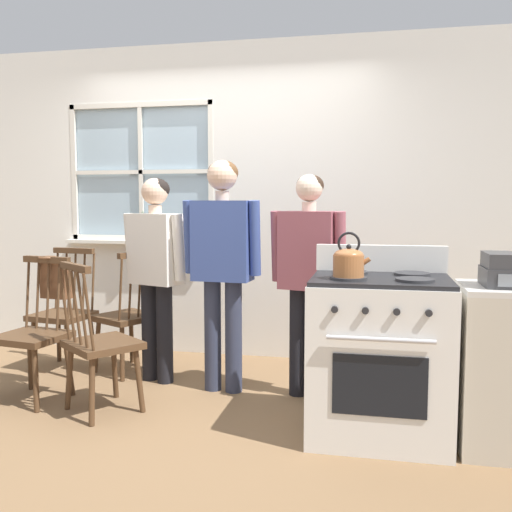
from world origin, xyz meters
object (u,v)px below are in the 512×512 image
chair_center_cluster (100,344)px  person_elderly_left (156,260)px  handbag (56,279)px  stove (379,355)px  potted_plant (142,231)px  chair_near_wall (128,317)px  person_teen_center (223,252)px  chair_by_window (34,336)px  side_counter (511,368)px  kettle (349,261)px  chair_near_stove (64,315)px  person_adult_right (309,266)px

chair_center_cluster → person_elderly_left: (0.12, 0.68, 0.47)m
person_elderly_left → handbag: person_elderly_left is taller
stove → potted_plant: 2.60m
chair_near_wall → handbag: 0.68m
stove → potted_plant: size_ratio=3.94×
person_teen_center → handbag: person_teen_center is taller
handbag → chair_by_window: bearing=-99.3°
person_teen_center → side_counter: 1.96m
chair_center_cluster → potted_plant: potted_plant is taller
potted_plant → stove: bearing=-35.3°
side_counter → chair_near_wall: bearing=161.3°
kettle → chair_center_cluster: bearing=174.8°
potted_plant → handbag: 1.15m
chair_center_cluster → stove: bearing=-142.7°
side_counter → chair_near_stove: bearing=164.6°
person_teen_center → chair_near_wall: bearing=166.0°
chair_near_stove → stove: stove is taller
chair_near_wall → stove: (1.93, -0.85, 0.03)m
potted_plant → side_counter: (2.76, -1.50, -0.64)m
chair_center_cluster → handbag: (-0.51, 0.36, 0.36)m
stove → side_counter: bearing=-3.4°
chair_center_cluster → chair_near_stove: 1.10m
person_adult_right → kettle: bearing=-53.2°
stove → kettle: (-0.18, -0.13, 0.55)m
person_adult_right → handbag: bearing=-159.7°
chair_near_stove → side_counter: size_ratio=1.08×
chair_center_cluster → stove: (1.74, -0.01, 0.03)m
chair_center_cluster → side_counter: bearing=-143.6°
chair_near_wall → stove: stove is taller
chair_near_stove → potted_plant: bearing=64.1°
person_elderly_left → potted_plant: bearing=138.8°
chair_center_cluster → person_adult_right: 1.47m
chair_center_cluster → stove: size_ratio=0.90×
person_elderly_left → chair_by_window: bearing=-121.0°
chair_by_window → side_counter: bearing=5.9°
chair_by_window → potted_plant: 1.49m
stove → potted_plant: (-2.06, 1.46, 0.62)m
handbag → side_counter: handbag is taller
side_counter → chair_center_cluster: bearing=178.8°
person_teen_center → handbag: 1.21m
person_elderly_left → kettle: person_elderly_left is taller
person_adult_right → person_elderly_left: bearing=-171.9°
chair_center_cluster → person_teen_center: (0.66, 0.56, 0.56)m
stove → chair_near_wall: bearing=156.2°
potted_plant → handbag: (-0.20, -1.09, -0.29)m
person_teen_center → person_adult_right: size_ratio=1.07×
chair_center_cluster → potted_plant: bearing=-40.1°
chair_center_cluster → kettle: bearing=-147.6°
chair_near_wall → person_teen_center: person_teen_center is taller
chair_by_window → chair_center_cluster: same height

